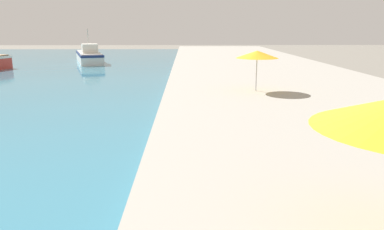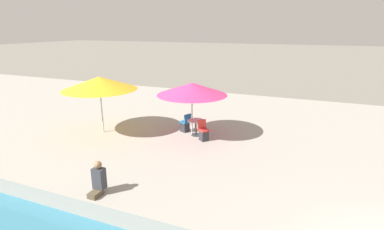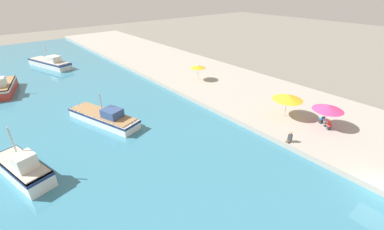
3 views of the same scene
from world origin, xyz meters
name	(u,v)px [view 3 (image 3 of 3)]	position (x,y,z in m)	size (l,w,h in m)	color
ground_plane	(380,196)	(0.00, 0.00, 0.00)	(200.00, 200.00, 0.00)	slate
quay_promenade	(177,66)	(8.00, 37.00, 0.30)	(16.00, 90.00, 0.60)	#A39E93
fishing_boat_near	(23,168)	(-20.65, 19.77, 1.00)	(3.74, 6.84, 4.86)	white
fishing_boat_mid	(104,117)	(-11.65, 24.77, 0.77)	(5.39, 9.78, 3.69)	white
fishing_boat_far	(1,87)	(-19.78, 43.09, 0.98)	(5.04, 8.04, 4.76)	red
fishing_boat_distant	(50,63)	(-10.77, 53.09, 0.85)	(5.81, 10.78, 4.10)	silver
cafe_umbrella_pink	(328,108)	(6.27, 7.65, 2.82)	(3.17, 3.17, 2.50)	#B7B7B7
cafe_umbrella_white	(288,97)	(5.10, 11.78, 2.99)	(3.44, 3.44, 2.69)	#B7B7B7
cafe_umbrella_striped	(198,67)	(5.48, 28.01, 2.77)	(2.50, 2.50, 2.38)	#B7B7B7
cafe_table	(326,122)	(6.38, 7.50, 1.14)	(0.80, 0.80, 0.74)	#333338
cafe_chair_left	(329,127)	(5.92, 6.94, 0.93)	(0.58, 0.59, 0.91)	#2D2D33
cafe_chair_right	(321,120)	(6.66, 8.16, 0.93)	(0.54, 0.55, 0.91)	#2D2D33
person_at_quay	(290,138)	(0.51, 8.31, 1.07)	(0.57, 0.36, 1.05)	brown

